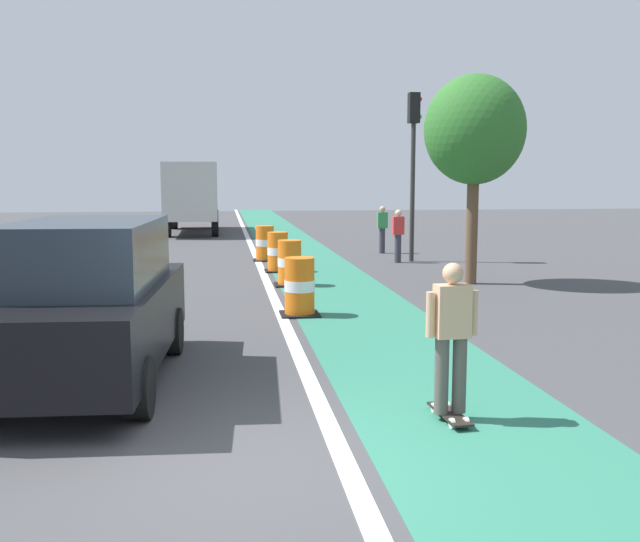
{
  "coord_description": "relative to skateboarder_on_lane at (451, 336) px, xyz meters",
  "views": [
    {
      "loc": [
        -0.16,
        -6.19,
        2.56
      ],
      "look_at": [
        1.35,
        4.91,
        1.1
      ],
      "focal_mm": 40.17,
      "sensor_mm": 36.0,
      "label": 1
    }
  ],
  "objects": [
    {
      "name": "ground_plane",
      "position": [
        -2.2,
        -0.91,
        -0.91
      ],
      "size": [
        100.0,
        100.0,
        0.0
      ],
      "primitive_type": "plane",
      "color": "#424244"
    },
    {
      "name": "skateboarder_on_lane",
      "position": [
        0.0,
        0.0,
        0.0
      ],
      "size": [
        0.57,
        0.81,
        1.69
      ],
      "color": "black",
      "rests_on": "ground"
    },
    {
      "name": "traffic_barrel_back",
      "position": [
        -0.87,
        12.4,
        -0.38
      ],
      "size": [
        0.73,
        0.73,
        1.09
      ],
      "color": "orange",
      "rests_on": "ground"
    },
    {
      "name": "pedestrian_crossing",
      "position": [
        2.91,
        14.01,
        -0.05
      ],
      "size": [
        0.34,
        0.2,
        1.61
      ],
      "color": "#33333D",
      "rests_on": "ground"
    },
    {
      "name": "traffic_barrel_mid",
      "position": [
        -0.79,
        9.8,
        -0.38
      ],
      "size": [
        0.73,
        0.73,
        1.09
      ],
      "color": "orange",
      "rests_on": "ground"
    },
    {
      "name": "pedestrian_waiting",
      "position": [
        3.03,
        16.75,
        -0.05
      ],
      "size": [
        0.34,
        0.2,
        1.61
      ],
      "color": "#33333D",
      "rests_on": "ground"
    },
    {
      "name": "lane_divider_stripe",
      "position": [
        -1.3,
        11.09,
        -0.91
      ],
      "size": [
        0.2,
        80.0,
        0.01
      ],
      "primitive_type": "cube",
      "color": "silver",
      "rests_on": "ground"
    },
    {
      "name": "traffic_barrel_far",
      "position": [
        -1.07,
        15.05,
        -0.38
      ],
      "size": [
        0.73,
        0.73,
        1.09
      ],
      "color": "orange",
      "rests_on": "ground"
    },
    {
      "name": "bike_lane_strip",
      "position": [
        0.2,
        11.09,
        -0.91
      ],
      "size": [
        2.5,
        80.0,
        0.01
      ],
      "primitive_type": "cube",
      "color": "#2D755B",
      "rests_on": "ground"
    },
    {
      "name": "parked_suv_nearest",
      "position": [
        -4.03,
        1.96,
        0.12
      ],
      "size": [
        2.11,
        4.69,
        2.04
      ],
      "color": "black",
      "rests_on": "ground"
    },
    {
      "name": "delivery_truck_down_block",
      "position": [
        -3.74,
        26.91,
        0.94
      ],
      "size": [
        2.39,
        7.61,
        3.23
      ],
      "color": "beige",
      "rests_on": "ground"
    },
    {
      "name": "traffic_light_corner",
      "position": [
        3.4,
        14.25,
        2.59
      ],
      "size": [
        0.41,
        0.32,
        5.1
      ],
      "color": "#2D2D2D",
      "rests_on": "ground"
    },
    {
      "name": "street_tree_sidewalk",
      "position": [
        3.61,
        9.5,
        2.76
      ],
      "size": [
        2.4,
        2.4,
        5.0
      ],
      "color": "brown",
      "rests_on": "ground"
    },
    {
      "name": "traffic_barrel_front",
      "position": [
        -0.96,
        6.04,
        -0.38
      ],
      "size": [
        0.73,
        0.73,
        1.09
      ],
      "color": "orange",
      "rests_on": "ground"
    }
  ]
}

